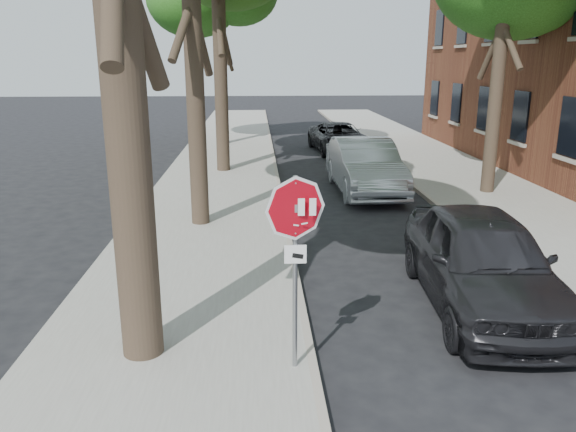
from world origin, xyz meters
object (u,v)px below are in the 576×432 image
object	(u,v)px
car_b	(365,166)
car_d	(339,138)
stop_sign	(295,237)
car_a	(482,260)

from	to	relation	value
car_b	car_d	distance (m)	7.98
stop_sign	car_b	world-z (taller)	stop_sign
car_d	car_a	bearing A→B (deg)	-94.87
stop_sign	car_a	distance (m)	4.03
stop_sign	car_b	size ratio (longest dim) A/B	0.51
car_a	car_d	xyz separation A→B (m)	(0.00, 16.57, -0.17)
stop_sign	car_d	distance (m)	18.92
car_a	car_d	size ratio (longest dim) A/B	1.02
car_b	car_d	size ratio (longest dim) A/B	1.07
car_b	car_d	xyz separation A→B (m)	(0.36, 7.97, -0.18)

